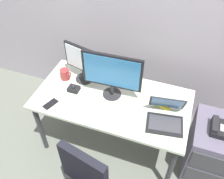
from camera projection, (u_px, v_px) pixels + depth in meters
name	position (u px, v px, depth m)	size (l,w,h in m)	color
ground_plane	(112.00, 141.00, 2.86)	(8.00, 8.00, 0.00)	#62675C
desk	(112.00, 104.00, 2.40)	(1.48, 0.76, 0.73)	beige
file_cabinet	(210.00, 149.00, 2.42)	(0.42, 0.53, 0.64)	#595366
desk_phone	(220.00, 128.00, 2.17)	(0.17, 0.20, 0.09)	black
monitor_main	(112.00, 73.00, 2.20)	(0.56, 0.18, 0.47)	#262628
monitor_side	(83.00, 62.00, 2.39)	(0.41, 0.18, 0.40)	#262628
keyboard	(102.00, 111.00, 2.22)	(0.41, 0.14, 0.03)	silver
laptop	(165.00, 116.00, 2.13)	(0.35, 0.36, 0.22)	black
trackball_mouse	(74.00, 89.00, 2.41)	(0.11, 0.09, 0.07)	black
coffee_mug	(65.00, 74.00, 2.51)	(0.10, 0.09, 0.11)	maroon
cell_phone	(51.00, 104.00, 2.29)	(0.07, 0.14, 0.01)	black
banana	(161.00, 105.00, 2.26)	(0.19, 0.04, 0.04)	yellow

